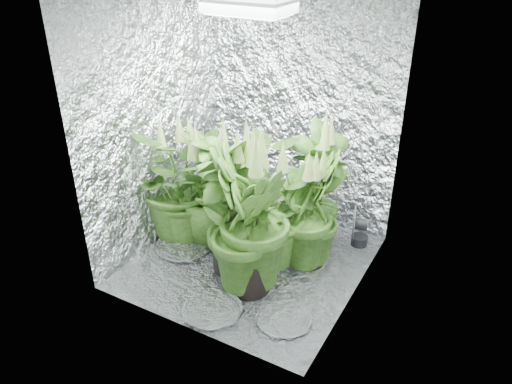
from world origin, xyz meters
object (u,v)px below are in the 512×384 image
object	(u,v)px
plant_b	(319,186)
plant_a	(182,182)
plant_d	(210,190)
plant_e	(263,209)
grow_lamp	(249,6)
plant_f	(231,206)
plant_g	(249,221)
circulation_fan	(357,229)
plant_c	(310,211)

from	to	relation	value
plant_b	plant_a	bearing A→B (deg)	-153.37
plant_d	plant_e	bearing A→B (deg)	-7.46
grow_lamp	plant_f	xyz separation A→B (m)	(-0.08, -0.14, -1.29)
plant_a	plant_g	size ratio (longest dim) A/B	0.89
plant_b	plant_f	xyz separation A→B (m)	(-0.38, -0.67, 0.05)
plant_d	circulation_fan	world-z (taller)	plant_d
plant_g	plant_b	bearing A→B (deg)	78.77
plant_b	plant_d	bearing A→B (deg)	-149.91
plant_b	plant_g	size ratio (longest dim) A/B	0.89
plant_d	plant_e	xyz separation A→B (m)	(0.50, -0.06, 0.01)
plant_f	plant_g	xyz separation A→B (m)	(0.22, -0.13, 0.01)
plant_e	circulation_fan	world-z (taller)	plant_e
circulation_fan	plant_g	bearing A→B (deg)	-134.99
plant_b	plant_f	world-z (taller)	plant_f
grow_lamp	plant_g	size ratio (longest dim) A/B	0.43
grow_lamp	plant_c	bearing A→B (deg)	28.85
grow_lamp	plant_b	world-z (taller)	grow_lamp
plant_g	circulation_fan	size ratio (longest dim) A/B	3.51
circulation_fan	plant_e	bearing A→B (deg)	-150.42
plant_a	plant_d	xyz separation A→B (m)	(0.22, 0.06, -0.04)
grow_lamp	plant_c	xyz separation A→B (m)	(0.38, 0.21, -1.39)
grow_lamp	plant_b	bearing A→B (deg)	60.27
plant_f	plant_e	bearing A→B (deg)	49.91
plant_b	plant_d	distance (m)	0.83
plant_d	circulation_fan	size ratio (longest dim) A/B	2.98
plant_g	plant_e	bearing A→B (deg)	101.32
plant_f	circulation_fan	distance (m)	1.09
plant_e	plant_b	bearing A→B (deg)	65.14
plant_a	plant_e	xyz separation A→B (m)	(0.72, -0.01, -0.03)
plant_c	plant_f	size ratio (longest dim) A/B	0.83
plant_e	plant_g	size ratio (longest dim) A/B	0.83
plant_b	plant_d	world-z (taller)	plant_b
grow_lamp	plant_g	xyz separation A→B (m)	(0.14, -0.27, -1.28)
plant_a	circulation_fan	xyz separation A→B (m)	(1.25, 0.55, -0.35)
plant_c	plant_d	world-z (taller)	plant_d
plant_f	circulation_fan	xyz separation A→B (m)	(0.69, 0.75, -0.39)
plant_e	grow_lamp	bearing A→B (deg)	-148.81
plant_d	circulation_fan	xyz separation A→B (m)	(1.03, 0.50, -0.31)
plant_c	plant_b	bearing A→B (deg)	102.96
plant_f	plant_g	world-z (taller)	plant_g
plant_e	plant_g	xyz separation A→B (m)	(0.06, -0.32, 0.09)
plant_c	plant_e	distance (m)	0.34
plant_c	circulation_fan	bearing A→B (deg)	59.71
plant_g	circulation_fan	world-z (taller)	plant_g
grow_lamp	plant_d	world-z (taller)	grow_lamp
plant_b	plant_e	distance (m)	0.53
grow_lamp	circulation_fan	xyz separation A→B (m)	(0.61, 0.61, -1.68)
plant_a	plant_c	size ratio (longest dim) A/B	1.10
plant_a	plant_d	bearing A→B (deg)	14.07
plant_b	circulation_fan	bearing A→B (deg)	14.86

